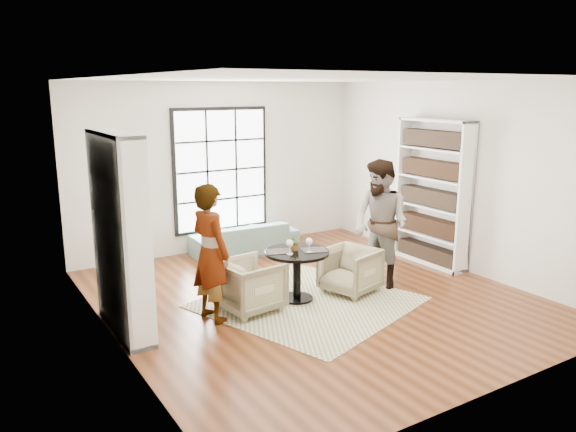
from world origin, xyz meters
TOP-DOWN VIEW (x-y plane):
  - ground at (0.00, 0.00)m, footprint 6.00×6.00m
  - room_shell at (0.00, 0.54)m, footprint 6.00×6.01m
  - rug at (-0.18, -0.12)m, footprint 3.15×3.15m
  - pedestal_table at (-0.26, 0.04)m, footprint 0.89×0.89m
  - sofa at (0.18, 2.45)m, footprint 1.91×0.82m
  - armchair_left at (-0.98, 0.06)m, footprint 0.85×0.83m
  - armchair_right at (0.56, -0.10)m, footprint 0.89×0.87m
  - person_left at (-1.53, 0.06)m, footprint 0.54×0.71m
  - person_right at (1.11, -0.10)m, footprint 0.85×1.02m
  - placemat_left at (-0.48, 0.14)m, footprint 0.41×0.36m
  - placemat_right at (-0.03, -0.05)m, footprint 0.41×0.36m
  - cutlery_left at (-0.48, 0.14)m, footprint 0.21×0.25m
  - cutlery_right at (-0.03, -0.05)m, footprint 0.21×0.25m
  - wine_glass_left at (-0.43, -0.04)m, footprint 0.09×0.09m
  - wine_glass_right at (-0.15, -0.10)m, footprint 0.09×0.09m
  - flower_centerpiece at (-0.26, 0.09)m, footprint 0.22×0.20m

SIDE VIEW (x-z plane):
  - ground at x=0.00m, z-range 0.00..0.00m
  - rug at x=-0.18m, z-range 0.00..0.01m
  - sofa at x=0.18m, z-range 0.00..0.55m
  - armchair_right at x=0.56m, z-range 0.00..0.66m
  - armchair_left at x=-0.98m, z-range 0.00..0.69m
  - pedestal_table at x=-0.26m, z-range 0.16..0.87m
  - placemat_left at x=-0.48m, z-range 0.71..0.72m
  - placemat_right at x=-0.03m, z-range 0.71..0.72m
  - cutlery_left at x=-0.48m, z-range 0.72..0.72m
  - cutlery_right at x=-0.03m, z-range 0.72..0.72m
  - flower_centerpiece at x=-0.26m, z-range 0.71..0.92m
  - wine_glass_right at x=-0.15m, z-range 0.75..0.96m
  - wine_glass_left at x=-0.43m, z-range 0.75..0.96m
  - person_left at x=-1.53m, z-range 0.00..1.76m
  - person_right at x=1.11m, z-range 0.00..1.89m
  - room_shell at x=0.00m, z-range -1.74..4.26m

